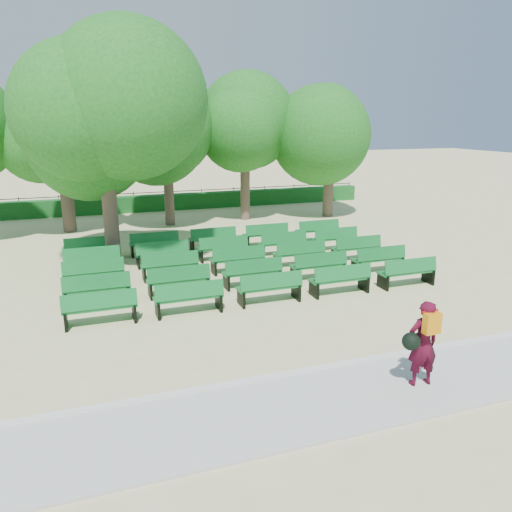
{
  "coord_description": "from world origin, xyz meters",
  "views": [
    {
      "loc": [
        -3.84,
        -14.74,
        5.12
      ],
      "look_at": [
        1.01,
        -1.0,
        1.1
      ],
      "focal_mm": 35.0,
      "sensor_mm": 36.0,
      "label": 1
    }
  ],
  "objects": [
    {
      "name": "hedge",
      "position": [
        0.0,
        14.0,
        0.45
      ],
      "size": [
        26.0,
        0.7,
        0.9
      ],
      "primitive_type": "cube",
      "color": "#175C20",
      "rests_on": "ground"
    },
    {
      "name": "paving",
      "position": [
        0.0,
        -7.4,
        0.03
      ],
      "size": [
        30.0,
        2.2,
        0.06
      ],
      "primitive_type": "cube",
      "color": "#B7B7B2",
      "rests_on": "ground"
    },
    {
      "name": "ground",
      "position": [
        0.0,
        0.0,
        0.0
      ],
      "size": [
        120.0,
        120.0,
        0.0
      ],
      "primitive_type": "plane",
      "color": "#CDC388"
    },
    {
      "name": "curb",
      "position": [
        0.0,
        -6.25,
        0.05
      ],
      "size": [
        30.0,
        0.12,
        0.1
      ],
      "primitive_type": "cube",
      "color": "silver",
      "rests_on": "ground"
    },
    {
      "name": "bench_array",
      "position": [
        1.0,
        1.06,
        0.1
      ],
      "size": [
        1.89,
        0.7,
        1.17
      ],
      "rotation": [
        0.0,
        0.0,
        0.06
      ],
      "color": "#136D2C",
      "rests_on": "ground"
    },
    {
      "name": "person",
      "position": [
        2.12,
        -7.49,
        0.96
      ],
      "size": [
        0.83,
        0.51,
        1.74
      ],
      "rotation": [
        0.0,
        0.0,
        3.06
      ],
      "color": "#41091B",
      "rests_on": "ground"
    },
    {
      "name": "tree_among",
      "position": [
        -2.92,
        3.21,
        4.87
      ],
      "size": [
        5.21,
        5.21,
        7.23
      ],
      "color": "brown",
      "rests_on": "ground"
    },
    {
      "name": "tree_line",
      "position": [
        0.0,
        10.0,
        0.0
      ],
      "size": [
        21.8,
        6.8,
        7.04
      ],
      "primitive_type": null,
      "color": "#206B1E",
      "rests_on": "ground"
    },
    {
      "name": "fence",
      "position": [
        0.0,
        14.4,
        0.0
      ],
      "size": [
        26.0,
        0.1,
        1.02
      ],
      "primitive_type": null,
      "color": "black",
      "rests_on": "ground"
    }
  ]
}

